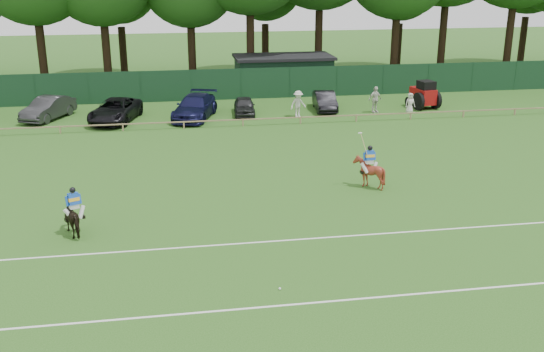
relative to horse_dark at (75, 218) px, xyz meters
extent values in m
plane|color=#1E4C14|center=(7.96, -1.10, -0.71)|extent=(160.00, 160.00, 0.00)
imported|color=black|center=(0.00, 0.00, 0.00)|extent=(1.40, 1.84, 1.42)
imported|color=maroon|center=(13.58, 3.54, 0.07)|extent=(1.32, 1.47, 1.55)
imported|color=#2C2C2E|center=(-4.41, 21.18, 0.08)|extent=(3.53, 5.06, 1.58)
imported|color=black|center=(0.32, 19.74, 0.07)|extent=(3.94, 6.08, 1.56)
imported|color=#12143B|center=(5.86, 19.73, 0.11)|extent=(3.95, 6.11, 1.65)
imported|color=#28292B|center=(9.49, 20.38, -0.08)|extent=(1.79, 3.79, 1.26)
imported|color=black|center=(15.65, 20.79, -0.01)|extent=(1.91, 4.36, 1.39)
imported|color=beige|center=(13.21, 18.96, 0.24)|extent=(1.39, 1.06, 1.90)
imported|color=silver|center=(19.10, 19.39, 0.27)|extent=(1.24, 0.85, 1.95)
imported|color=silver|center=(21.58, 18.71, 0.05)|extent=(0.78, 0.54, 1.52)
cube|color=silver|center=(0.00, 0.00, 0.50)|extent=(0.44, 0.39, 0.18)
cube|color=blue|center=(0.00, 0.00, 0.82)|extent=(0.49, 0.44, 0.51)
cube|color=yellow|center=(0.00, 0.00, 0.80)|extent=(0.51, 0.44, 0.18)
sphere|color=black|center=(0.00, 0.00, 1.19)|extent=(0.25, 0.25, 0.25)
cylinder|color=silver|center=(0.26, 0.06, 0.20)|extent=(0.38, 0.46, 0.59)
cylinder|color=silver|center=(-0.21, -0.15, 0.20)|extent=(0.48, 0.27, 0.59)
cube|color=silver|center=(13.58, 3.54, 0.61)|extent=(0.37, 0.28, 0.18)
cube|color=blue|center=(13.58, 3.54, 0.93)|extent=(0.41, 0.32, 0.51)
cube|color=yellow|center=(13.58, 3.54, 0.91)|extent=(0.44, 0.31, 0.18)
sphere|color=black|center=(13.58, 3.54, 1.30)|extent=(0.25, 0.25, 0.25)
cylinder|color=silver|center=(13.84, 3.51, 0.31)|extent=(0.42, 0.35, 0.59)
cylinder|color=silver|center=(13.32, 3.48, 0.31)|extent=(0.42, 0.33, 0.59)
cylinder|color=tan|center=(13.27, 3.58, 1.48)|extent=(0.30, 0.57, 1.17)
sphere|color=silver|center=(7.40, -6.05, -0.66)|extent=(0.09, 0.09, 0.09)
cube|color=silver|center=(7.96, -7.10, -0.70)|extent=(60.00, 0.10, 0.01)
cube|color=silver|center=(7.96, -2.10, -0.70)|extent=(60.00, 0.10, 0.01)
cube|color=#997F5B|center=(7.96, 16.90, -0.26)|extent=(62.00, 0.08, 0.08)
cube|color=#14351E|center=(7.96, 25.90, 0.54)|extent=(92.00, 0.04, 2.50)
cube|color=#14331E|center=(13.96, 28.90, 0.69)|extent=(8.00, 4.00, 2.80)
cube|color=black|center=(13.96, 28.90, 2.21)|extent=(8.40, 4.40, 0.24)
cube|color=#9B0E0E|center=(23.25, 20.40, 0.22)|extent=(1.51, 2.30, 1.15)
cube|color=black|center=(23.31, 20.06, 1.02)|extent=(1.25, 1.32, 0.80)
cylinder|color=black|center=(22.62, 19.66, -0.04)|extent=(0.50, 1.35, 1.33)
cylinder|color=black|center=(24.10, 19.93, -0.04)|extent=(0.50, 1.35, 1.33)
cylinder|color=black|center=(22.44, 21.16, -0.35)|extent=(0.39, 0.74, 0.71)
cylinder|color=black|center=(23.74, 21.39, -0.35)|extent=(0.39, 0.74, 0.71)
camera|label=1|loc=(3.96, -25.01, 9.87)|focal=42.00mm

